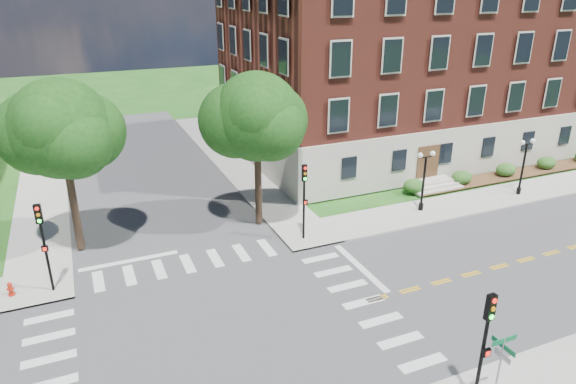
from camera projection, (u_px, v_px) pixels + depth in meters
name	position (u px, v px, depth m)	size (l,w,h in m)	color
ground	(224.00, 339.00, 22.92)	(160.00, 160.00, 0.00)	#1A4E16
road_ew	(224.00, 339.00, 22.92)	(90.00, 12.00, 0.01)	#3D3D3F
road_ns	(224.00, 339.00, 22.92)	(12.00, 90.00, 0.01)	#3D3D3F
sidewalk_ne	(353.00, 178.00, 41.57)	(34.00, 34.00, 0.12)	#9E9B93
crosswalk_east	(363.00, 302.00, 25.54)	(2.20, 10.20, 0.02)	silver
stop_bar_east	(360.00, 267.00, 28.67)	(0.40, 5.50, 0.00)	silver
main_building	(403.00, 58.00, 47.21)	(30.60, 22.40, 16.50)	#BBB7A5
shrub_row	(504.00, 177.00, 41.93)	(18.00, 2.00, 1.30)	#23521B
tree_c	(61.00, 129.00, 27.74)	(5.51, 5.51, 10.08)	black
tree_d	(257.00, 117.00, 31.12)	(5.48, 5.48, 9.85)	black
traffic_signal_se	(486.00, 337.00, 18.08)	(0.33, 0.36, 4.80)	black
traffic_signal_ne	(304.00, 192.00, 30.53)	(0.37, 0.44, 4.80)	black
traffic_signal_nw	(43.00, 237.00, 25.20)	(0.36, 0.41, 4.80)	black
twin_lamp_west	(424.00, 177.00, 34.76)	(1.36, 0.36, 4.23)	black
twin_lamp_east	(524.00, 163.00, 37.46)	(1.36, 0.36, 4.23)	black
street_sign_pole	(501.00, 359.00, 18.31)	(1.10, 1.10, 3.10)	gray
fire_hydrant	(11.00, 289.00, 25.78)	(0.35, 0.35, 0.75)	#A11B0C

